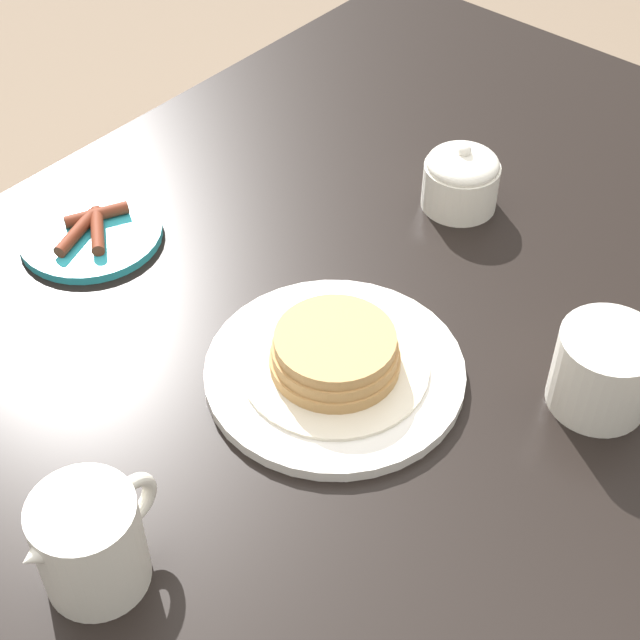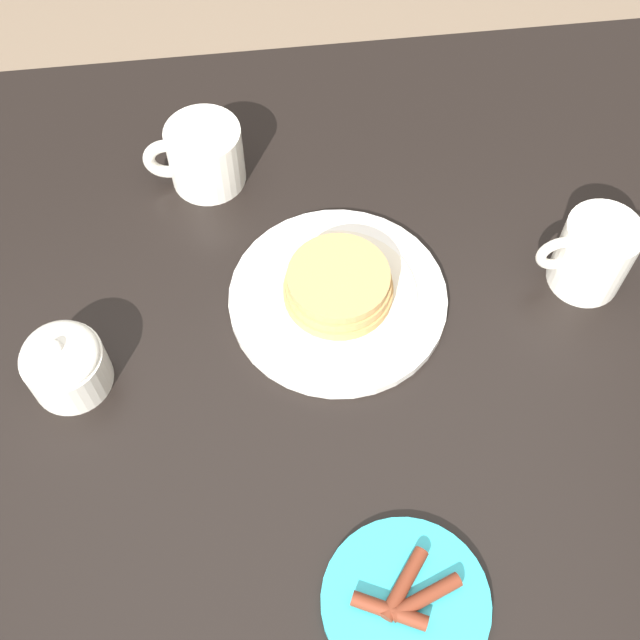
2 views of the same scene
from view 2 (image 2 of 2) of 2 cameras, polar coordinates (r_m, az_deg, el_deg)
name	(u,v)px [view 2 (image 2 of 2)]	position (r m, az deg, el deg)	size (l,w,h in m)	color
ground_plane	(305,523)	(1.58, -1.04, -14.27)	(8.00, 8.00, 0.00)	#7A6651
dining_table	(298,374)	(1.00, -1.61, -3.83)	(1.31, 0.90, 0.75)	black
pancake_plate	(338,293)	(0.89, 1.29, 1.94)	(0.25, 0.25, 0.05)	white
side_plate_bacon	(406,601)	(0.78, 6.12, -19.28)	(0.16, 0.16, 0.02)	#2DADBC
coffee_mug	(203,155)	(1.00, -8.32, 11.52)	(0.12, 0.09, 0.08)	silver
creamer_pitcher	(595,253)	(0.94, 18.96, 4.51)	(0.13, 0.08, 0.10)	silver
sugar_bowl	(65,364)	(0.87, -17.69, -2.98)	(0.09, 0.09, 0.08)	silver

